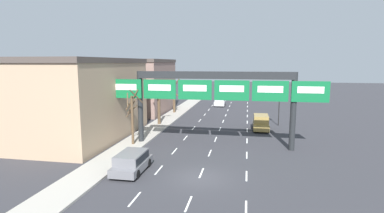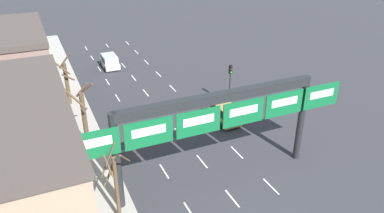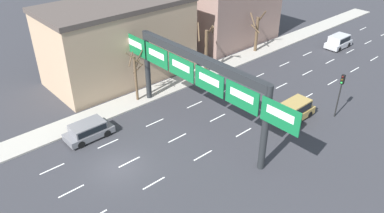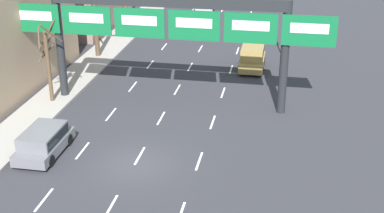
{
  "view_description": "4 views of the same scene",
  "coord_description": "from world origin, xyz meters",
  "px_view_note": "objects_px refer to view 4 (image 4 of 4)",
  "views": [
    {
      "loc": [
        3.19,
        -20.06,
        8.14
      ],
      "look_at": [
        -1.48,
        5.07,
        4.37
      ],
      "focal_mm": 28.0,
      "sensor_mm": 36.0,
      "label": 1
    },
    {
      "loc": [
        -11.15,
        -11.91,
        17.67
      ],
      "look_at": [
        0.04,
        13.09,
        4.09
      ],
      "focal_mm": 35.0,
      "sensor_mm": 36.0,
      "label": 2
    },
    {
      "loc": [
        20.93,
        -10.83,
        19.15
      ],
      "look_at": [
        -1.06,
        8.66,
        1.71
      ],
      "focal_mm": 35.0,
      "sensor_mm": 36.0,
      "label": 3
    },
    {
      "loc": [
        7.46,
        -23.78,
        14.09
      ],
      "look_at": [
        2.31,
        4.25,
        1.74
      ],
      "focal_mm": 50.0,
      "sensor_mm": 36.0,
      "label": 4
    }
  ],
  "objects_px": {
    "traffic_light_near_gantry": "(286,21)",
    "tree_bare_third": "(96,21)",
    "sign_gantry": "(167,23)",
    "tree_bare_second": "(48,60)",
    "suv_grey": "(44,140)",
    "suv_gold": "(252,57)",
    "tree_bare_closest": "(126,1)",
    "suv_silver": "(206,1)"
  },
  "relations": [
    {
      "from": "tree_bare_closest",
      "to": "tree_bare_third",
      "type": "xyz_separation_m",
      "value": [
        0.25,
        -9.24,
        0.34
      ]
    },
    {
      "from": "sign_gantry",
      "to": "tree_bare_second",
      "type": "distance_m",
      "value": 8.3
    },
    {
      "from": "tree_bare_second",
      "to": "tree_bare_third",
      "type": "height_order",
      "value": "tree_bare_third"
    },
    {
      "from": "traffic_light_near_gantry",
      "to": "tree_bare_third",
      "type": "height_order",
      "value": "tree_bare_third"
    },
    {
      "from": "suv_gold",
      "to": "tree_bare_second",
      "type": "height_order",
      "value": "tree_bare_second"
    },
    {
      "from": "suv_gold",
      "to": "tree_bare_second",
      "type": "relative_size",
      "value": 0.72
    },
    {
      "from": "suv_grey",
      "to": "tree_bare_third",
      "type": "height_order",
      "value": "tree_bare_third"
    },
    {
      "from": "suv_silver",
      "to": "tree_bare_second",
      "type": "xyz_separation_m",
      "value": [
        -6.0,
        -28.7,
        2.06
      ]
    },
    {
      "from": "sign_gantry",
      "to": "suv_grey",
      "type": "height_order",
      "value": "sign_gantry"
    },
    {
      "from": "suv_gold",
      "to": "tree_bare_third",
      "type": "distance_m",
      "value": 13.2
    },
    {
      "from": "suv_gold",
      "to": "tree_bare_third",
      "type": "xyz_separation_m",
      "value": [
        -13.01,
        0.71,
        2.09
      ]
    },
    {
      "from": "suv_silver",
      "to": "tree_bare_third",
      "type": "relative_size",
      "value": 0.71
    },
    {
      "from": "suv_grey",
      "to": "tree_bare_third",
      "type": "relative_size",
      "value": 0.72
    },
    {
      "from": "sign_gantry",
      "to": "suv_gold",
      "type": "xyz_separation_m",
      "value": [
        4.91,
        8.09,
        -4.57
      ]
    },
    {
      "from": "suv_grey",
      "to": "suv_gold",
      "type": "relative_size",
      "value": 1.04
    },
    {
      "from": "traffic_light_near_gantry",
      "to": "tree_bare_closest",
      "type": "height_order",
      "value": "tree_bare_closest"
    },
    {
      "from": "tree_bare_closest",
      "to": "traffic_light_near_gantry",
      "type": "bearing_deg",
      "value": -23.5
    },
    {
      "from": "tree_bare_closest",
      "to": "tree_bare_third",
      "type": "relative_size",
      "value": 0.95
    },
    {
      "from": "suv_silver",
      "to": "tree_bare_closest",
      "type": "xyz_separation_m",
      "value": [
        -6.53,
        -9.6,
        1.82
      ]
    },
    {
      "from": "traffic_light_near_gantry",
      "to": "tree_bare_closest",
      "type": "bearing_deg",
      "value": 156.5
    },
    {
      "from": "suv_gold",
      "to": "traffic_light_near_gantry",
      "type": "bearing_deg",
      "value": 53.01
    },
    {
      "from": "suv_grey",
      "to": "traffic_light_near_gantry",
      "type": "bearing_deg",
      "value": 57.12
    },
    {
      "from": "suv_silver",
      "to": "tree_bare_closest",
      "type": "height_order",
      "value": "tree_bare_closest"
    },
    {
      "from": "sign_gantry",
      "to": "tree_bare_second",
      "type": "xyz_separation_m",
      "value": [
        -7.82,
        -1.06,
        -2.57
      ]
    },
    {
      "from": "tree_bare_second",
      "to": "suv_gold",
      "type": "bearing_deg",
      "value": 35.7
    },
    {
      "from": "sign_gantry",
      "to": "suv_silver",
      "type": "distance_m",
      "value": 28.09
    },
    {
      "from": "sign_gantry",
      "to": "suv_silver",
      "type": "xyz_separation_m",
      "value": [
        -1.83,
        27.65,
        -4.63
      ]
    },
    {
      "from": "suv_silver",
      "to": "traffic_light_near_gantry",
      "type": "height_order",
      "value": "traffic_light_near_gantry"
    },
    {
      "from": "suv_gold",
      "to": "tree_bare_second",
      "type": "distance_m",
      "value": 15.8
    },
    {
      "from": "sign_gantry",
      "to": "tree_bare_closest",
      "type": "distance_m",
      "value": 20.08
    },
    {
      "from": "tree_bare_closest",
      "to": "tree_bare_second",
      "type": "height_order",
      "value": "tree_bare_second"
    },
    {
      "from": "suv_grey",
      "to": "suv_silver",
      "type": "bearing_deg",
      "value": 84.64
    },
    {
      "from": "suv_gold",
      "to": "tree_bare_third",
      "type": "relative_size",
      "value": 0.7
    },
    {
      "from": "sign_gantry",
      "to": "suv_gold",
      "type": "distance_m",
      "value": 10.51
    },
    {
      "from": "suv_grey",
      "to": "tree_bare_closest",
      "type": "distance_m",
      "value": 26.33
    },
    {
      "from": "suv_grey",
      "to": "suv_gold",
      "type": "distance_m",
      "value": 19.01
    },
    {
      "from": "sign_gantry",
      "to": "tree_bare_third",
      "type": "relative_size",
      "value": 3.64
    },
    {
      "from": "sign_gantry",
      "to": "tree_bare_second",
      "type": "relative_size",
      "value": 3.76
    },
    {
      "from": "traffic_light_near_gantry",
      "to": "tree_bare_second",
      "type": "bearing_deg",
      "value": -140.85
    },
    {
      "from": "tree_bare_closest",
      "to": "tree_bare_third",
      "type": "bearing_deg",
      "value": -88.44
    },
    {
      "from": "sign_gantry",
      "to": "traffic_light_near_gantry",
      "type": "height_order",
      "value": "sign_gantry"
    },
    {
      "from": "sign_gantry",
      "to": "traffic_light_near_gantry",
      "type": "bearing_deg",
      "value": 57.07
    }
  ]
}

